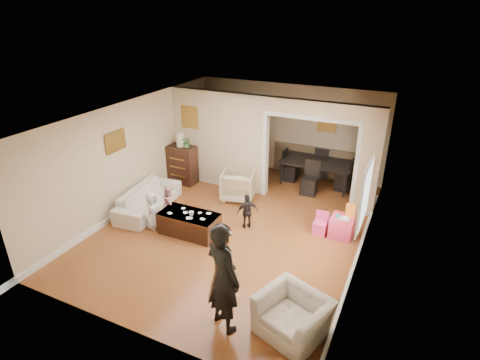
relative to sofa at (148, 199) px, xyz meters
The scene contains 27 objects.
floor 2.28m from the sofa, ahead, with size 7.00×7.00×0.00m, color #9F5629.
partition_left 2.45m from the sofa, 67.14° to the left, with size 2.75×0.18×2.60m, color #BCB08A.
partition_right 5.25m from the sofa, 23.60° to the left, with size 0.55×0.18×2.60m, color #BCB08A.
partition_header 4.47m from the sofa, 31.65° to the left, with size 2.22×0.18×0.35m, color #BCB08A.
window_pane 5.13m from the sofa, ahead, with size 0.03×0.95×1.10m, color white.
framed_art_partition 2.51m from the sofa, 88.71° to the left, with size 0.45×0.03×0.55m, color brown.
framed_art_sofa_wall 1.61m from the sofa, 143.99° to the right, with size 0.03×0.55×0.40m, color brown.
framed_art_alcove 5.18m from the sofa, 47.90° to the left, with size 0.45×0.03×0.55m, color brown.
sofa is the anchor object (origin of this frame).
armchair_back 2.27m from the sofa, 41.09° to the left, with size 0.81×0.83×0.76m, color tan.
armchair_front 4.91m from the sofa, 26.68° to the right, with size 1.00×0.87×0.65m, color white.
dresser 1.73m from the sofa, 94.35° to the left, with size 0.79×0.44×1.08m, color #351B10.
table_lamp 1.97m from the sofa, 94.35° to the left, with size 0.22×0.22×0.36m, color beige.
potted_plant 1.95m from the sofa, 87.65° to the left, with size 0.27×0.24×0.30m, color #417E38.
coffee_table 1.54m from the sofa, 18.02° to the right, with size 1.29×0.64×0.48m, color #391A12.
coffee_cup 1.67m from the sofa, 18.59° to the right, with size 0.11×0.11×0.10m, color silver.
play_table 4.58m from the sofa, 10.52° to the left, with size 0.48×0.48×0.46m, color #F23F73.
cereal_box 4.73m from the sofa, 11.45° to the left, with size 0.20×0.07×0.30m, color yellow.
cyan_cup 4.48m from the sofa, 10.13° to the left, with size 0.08×0.08×0.08m, color #2AD3D0.
toy_block 4.49m from the sofa, 12.31° to the left, with size 0.08×0.06×0.05m, color red.
play_bowl 4.61m from the sofa, ahead, with size 0.21×0.21×0.05m, color white.
dining_table 4.58m from the sofa, 44.04° to the left, with size 1.95×1.09×0.69m, color black.
adult_person 4.26m from the sofa, 36.71° to the right, with size 0.67×0.44×1.84m, color black.
child_kneel_a 0.89m from the sofa, 45.54° to the right, with size 0.42×0.27×0.86m, color silver.
child_kneel_b 0.80m from the sofa, 12.99° to the right, with size 0.42×0.33×0.87m, color pink.
child_toddler 2.53m from the sofa, ahead, with size 0.48×0.20×0.82m, color black.
craft_papers 1.60m from the sofa, 17.71° to the right, with size 0.88×0.48×0.00m.
Camera 1 is at (3.32, -6.79, 4.59)m, focal length 28.79 mm.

